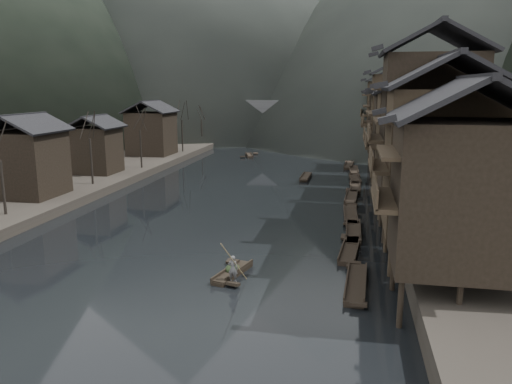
# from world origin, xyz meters

# --- Properties ---
(water) EXTENTS (300.00, 300.00, 0.00)m
(water) POSITION_xyz_m (0.00, 0.00, 0.00)
(water) COLOR black
(water) RESTS_ON ground
(left_bank) EXTENTS (40.00, 200.00, 1.20)m
(left_bank) POSITION_xyz_m (-35.00, 40.00, 0.60)
(left_bank) COLOR #2D2823
(left_bank) RESTS_ON ground
(stilt_houses) EXTENTS (9.00, 67.60, 16.66)m
(stilt_houses) POSITION_xyz_m (17.28, 19.50, 8.98)
(stilt_houses) COLOR black
(stilt_houses) RESTS_ON ground
(left_houses) EXTENTS (8.10, 53.20, 8.73)m
(left_houses) POSITION_xyz_m (-20.50, 20.12, 5.66)
(left_houses) COLOR black
(left_houses) RESTS_ON left_bank
(bare_trees) EXTENTS (3.79, 71.98, 7.58)m
(bare_trees) POSITION_xyz_m (-17.00, 25.83, 6.49)
(bare_trees) COLOR black
(bare_trees) RESTS_ON left_bank
(moored_sampans) EXTENTS (2.64, 72.29, 0.47)m
(moored_sampans) POSITION_xyz_m (11.83, 27.56, 0.20)
(moored_sampans) COLOR black
(moored_sampans) RESTS_ON water
(midriver_boats) EXTENTS (13.37, 24.88, 0.44)m
(midriver_boats) POSITION_xyz_m (0.22, 39.37, 0.20)
(midriver_boats) COLOR black
(midriver_boats) RESTS_ON water
(stone_bridge) EXTENTS (40.00, 6.00, 9.00)m
(stone_bridge) POSITION_xyz_m (-0.00, 72.00, 5.11)
(stone_bridge) COLOR #4C4C4F
(stone_bridge) RESTS_ON ground
(hero_sampan) EXTENTS (1.90, 4.46, 0.43)m
(hero_sampan) POSITION_xyz_m (4.33, -5.13, 0.20)
(hero_sampan) COLOR black
(hero_sampan) RESTS_ON water
(cargo_heap) EXTENTS (0.97, 1.27, 0.58)m
(cargo_heap) POSITION_xyz_m (4.28, -4.94, 0.72)
(cargo_heap) COLOR black
(cargo_heap) RESTS_ON hero_sampan
(boatman) EXTENTS (0.65, 0.46, 1.67)m
(boatman) POSITION_xyz_m (4.72, -6.63, 1.27)
(boatman) COLOR #565658
(boatman) RESTS_ON hero_sampan
(bamboo_pole) EXTENTS (1.21, 2.84, 3.54)m
(bamboo_pole) POSITION_xyz_m (4.92, -6.63, 3.87)
(bamboo_pole) COLOR #8C7A51
(bamboo_pole) RESTS_ON boatman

